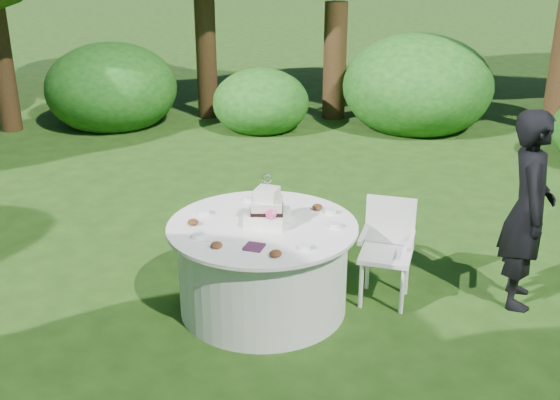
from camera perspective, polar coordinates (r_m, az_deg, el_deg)
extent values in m
plane|color=#1D3B10|center=(5.68, -1.46, -9.27)|extent=(80.00, 80.00, 0.00)
cube|color=#471E3B|center=(4.92, -2.26, -4.11)|extent=(0.14, 0.14, 0.02)
ellipsoid|color=white|center=(5.03, -5.42, -3.61)|extent=(0.48, 0.07, 0.01)
imported|color=black|center=(5.78, 20.79, -0.82)|extent=(0.44, 0.64, 1.69)
cylinder|color=silver|center=(5.50, -1.50, -5.95)|extent=(1.40, 1.40, 0.74)
cylinder|color=white|center=(5.33, -1.54, -2.27)|extent=(1.56, 1.56, 0.03)
cube|color=white|center=(5.33, -1.12, -1.51)|extent=(0.34, 0.34, 0.11)
cube|color=beige|center=(5.29, -1.12, -0.51)|extent=(0.31, 0.31, 0.11)
cube|color=white|center=(5.26, -1.13, 0.50)|extent=(0.17, 0.17, 0.11)
cube|color=black|center=(5.31, -1.12, -0.86)|extent=(0.32, 0.32, 0.03)
sphere|color=#DF4181|center=(5.17, -0.79, -1.26)|extent=(0.09, 0.09, 0.09)
cylinder|color=silver|center=(5.23, -1.14, 1.27)|extent=(0.01, 0.01, 0.05)
torus|color=silver|center=(5.21, -1.14, 1.89)|extent=(0.08, 0.02, 0.08)
cube|color=silver|center=(5.63, 9.20, -4.73)|extent=(0.44, 0.44, 0.04)
cube|color=silver|center=(5.71, 9.60, -1.75)|extent=(0.43, 0.05, 0.43)
cylinder|color=silver|center=(5.61, 7.07, -7.40)|extent=(0.04, 0.04, 0.42)
cylinder|color=silver|center=(5.57, 10.59, -7.81)|extent=(0.04, 0.04, 0.42)
cylinder|color=white|center=(5.91, 7.64, -5.84)|extent=(0.04, 0.04, 0.42)
cylinder|color=white|center=(5.88, 10.97, -6.22)|extent=(0.04, 0.04, 0.42)
cube|color=silver|center=(5.59, 7.24, -3.03)|extent=(0.04, 0.39, 0.04)
cube|color=silver|center=(5.55, 11.37, -3.48)|extent=(0.04, 0.39, 0.04)
cylinder|color=white|center=(5.11, -7.13, -3.11)|extent=(0.10, 0.10, 0.04)
cylinder|color=white|center=(5.28, 4.82, -2.18)|extent=(0.10, 0.10, 0.04)
cylinder|color=white|center=(5.80, -2.75, 0.11)|extent=(0.10, 0.10, 0.04)
cylinder|color=white|center=(5.54, 4.46, -0.99)|extent=(0.10, 0.10, 0.04)
cylinder|color=white|center=(5.55, -6.61, -1.05)|extent=(0.10, 0.10, 0.04)
cylinder|color=white|center=(4.90, 2.18, -4.09)|extent=(0.10, 0.10, 0.04)
ellipsoid|color=#562D16|center=(5.35, -7.58, -1.92)|extent=(0.09, 0.09, 0.05)
ellipsoid|color=#562D16|center=(4.78, -0.37, -4.68)|extent=(0.09, 0.09, 0.05)
ellipsoid|color=#562D16|center=(4.93, -5.54, -3.93)|extent=(0.09, 0.09, 0.05)
ellipsoid|color=#562D16|center=(5.61, 3.27, -0.61)|extent=(0.09, 0.09, 0.05)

